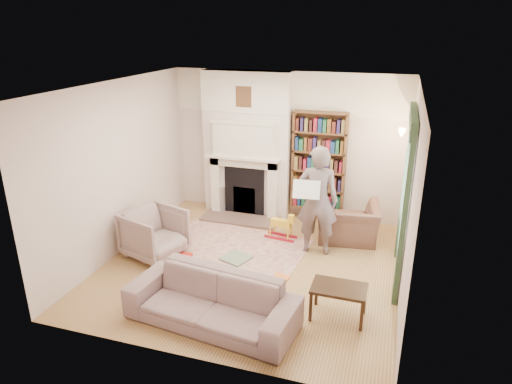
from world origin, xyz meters
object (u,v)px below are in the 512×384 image
(paraffin_heater, at_px, (221,199))
(rocking_horse, at_px, (281,226))
(coffee_table, at_px, (338,302))
(armchair_left, at_px, (154,233))
(man_reading, at_px, (317,201))
(armchair_reading, at_px, (347,222))
(bookcase, at_px, (319,161))
(sofa, at_px, (212,301))

(paraffin_heater, relative_size, rocking_horse, 0.99)
(coffee_table, bearing_deg, armchair_left, 166.04)
(armchair_left, height_order, man_reading, man_reading)
(armchair_reading, relative_size, armchair_left, 1.20)
(bookcase, distance_m, coffee_table, 3.33)
(armchair_reading, height_order, rocking_horse, armchair_reading)
(coffee_table, xyz_separation_m, paraffin_heater, (-2.76, 2.86, 0.05))
(armchair_left, relative_size, man_reading, 0.47)
(armchair_left, bearing_deg, sofa, -114.15)
(sofa, xyz_separation_m, man_reading, (0.90, 2.33, 0.60))
(armchair_left, bearing_deg, coffee_table, -87.30)
(coffee_table, bearing_deg, paraffin_heater, 134.57)
(man_reading, distance_m, coffee_table, 1.96)
(bookcase, height_order, rocking_horse, bookcase)
(man_reading, height_order, coffee_table, man_reading)
(bookcase, relative_size, coffee_table, 2.64)
(bookcase, xyz_separation_m, sofa, (-0.67, -3.68, -0.86))
(man_reading, bearing_deg, sofa, 62.91)
(armchair_left, relative_size, sofa, 0.40)
(armchair_reading, distance_m, coffee_table, 2.34)
(sofa, height_order, coffee_table, sofa)
(bookcase, xyz_separation_m, man_reading, (0.23, -1.36, -0.26))
(coffee_table, distance_m, paraffin_heater, 3.98)
(bookcase, bearing_deg, armchair_reading, -47.93)
(armchair_reading, relative_size, paraffin_heater, 1.89)
(sofa, xyz_separation_m, paraffin_heater, (-1.24, 3.46, -0.04))
(armchair_left, xyz_separation_m, paraffin_heater, (0.35, 2.05, -0.12))
(armchair_left, xyz_separation_m, coffee_table, (3.11, -0.81, -0.17))
(man_reading, bearing_deg, paraffin_heater, -33.85)
(bookcase, xyz_separation_m, paraffin_heater, (-1.91, -0.22, -0.90))
(man_reading, relative_size, rocking_horse, 3.30)
(bookcase, xyz_separation_m, rocking_horse, (-0.44, -1.06, -0.93))
(coffee_table, distance_m, rocking_horse, 2.40)
(man_reading, bearing_deg, rocking_horse, -29.86)
(sofa, xyz_separation_m, rocking_horse, (0.22, 2.63, -0.07))
(coffee_table, bearing_deg, bookcase, 105.99)
(rocking_horse, bearing_deg, paraffin_heater, 157.81)
(man_reading, distance_m, paraffin_heater, 2.51)
(bookcase, bearing_deg, paraffin_heater, -173.43)
(bookcase, height_order, sofa, bookcase)
(bookcase, relative_size, paraffin_heater, 3.36)
(bookcase, height_order, coffee_table, bookcase)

